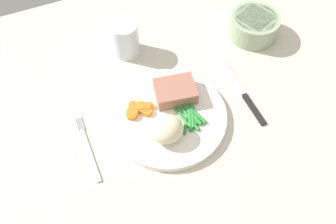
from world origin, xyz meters
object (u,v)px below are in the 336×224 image
object	(u,v)px
meat_portion	(175,91)
knife	(242,92)
dinner_plate	(168,116)
salad_bowl	(254,25)
fork	(88,148)
water_glass	(125,40)

from	to	relation	value
meat_portion	knife	xyz separation A→B (cm)	(15.23, -4.37, -3.04)
dinner_plate	salad_bowl	distance (cm)	34.31
dinner_plate	knife	xyz separation A→B (cm)	(18.73, -0.29, -0.60)
meat_portion	fork	xyz separation A→B (cm)	(-22.02, -4.34, -3.04)
fork	salad_bowl	xyz separation A→B (cm)	(49.06, 15.69, 3.12)
knife	meat_portion	bearing A→B (deg)	166.46
meat_portion	knife	size ratio (longest dim) A/B	0.43
fork	salad_bowl	size ratio (longest dim) A/B	1.33
meat_portion	dinner_plate	bearing A→B (deg)	-130.60
dinner_plate	meat_portion	xyz separation A→B (cm)	(3.50, 4.08, 2.44)
meat_portion	knife	bearing A→B (deg)	-16.01
fork	salad_bowl	world-z (taller)	salad_bowl
fork	water_glass	xyz separation A→B (cm)	(16.84, 22.98, 3.62)
dinner_plate	knife	size ratio (longest dim) A/B	1.27
dinner_plate	fork	bearing A→B (deg)	-179.21
water_glass	salad_bowl	size ratio (longest dim) A/B	0.72
meat_portion	water_glass	xyz separation A→B (cm)	(-5.18, 18.64, 0.58)
water_glass	salad_bowl	distance (cm)	33.03
meat_portion	water_glass	size ratio (longest dim) A/B	0.99
dinner_plate	fork	xyz separation A→B (cm)	(-18.52, -0.26, -0.60)
dinner_plate	salad_bowl	world-z (taller)	salad_bowl
water_glass	dinner_plate	bearing A→B (deg)	-85.78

